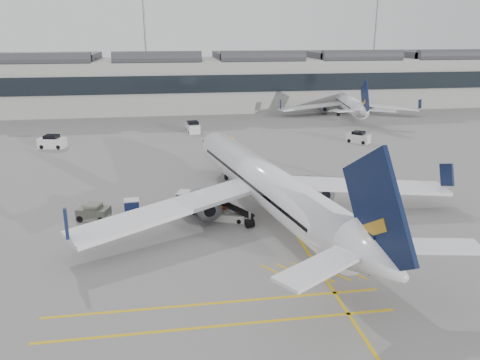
{
  "coord_description": "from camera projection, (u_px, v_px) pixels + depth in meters",
  "views": [
    {
      "loc": [
        -0.66,
        -36.47,
        16.88
      ],
      "look_at": [
        5.65,
        3.48,
        4.0
      ],
      "focal_mm": 35.0,
      "sensor_mm": 36.0,
      "label": 1
    }
  ],
  "objects": [
    {
      "name": "baggage_cart_c",
      "position": [
        132.0,
        207.0,
        44.77
      ],
      "size": [
        1.59,
        1.34,
        1.58
      ],
      "rotation": [
        0.0,
        0.0,
        0.07
      ],
      "color": "gray",
      "rests_on": "ground"
    },
    {
      "name": "pushback_tug",
      "position": [
        94.0,
        213.0,
        43.71
      ],
      "size": [
        3.2,
        2.46,
        1.58
      ],
      "rotation": [
        0.0,
        0.0,
        -0.3
      ],
      "color": "#525649",
      "rests_on": "ground"
    },
    {
      "name": "belt_loader",
      "position": [
        226.0,
        214.0,
        43.79
      ],
      "size": [
        4.6,
        2.89,
        1.83
      ],
      "rotation": [
        0.0,
        0.0,
        -0.4
      ],
      "color": "beige",
      "rests_on": "ground"
    },
    {
      "name": "apron_markings",
      "position": [
        270.0,
        195.0,
        50.45
      ],
      "size": [
        0.25,
        60.0,
        0.01
      ],
      "primitive_type": "cube",
      "color": "gold",
      "rests_on": "ground"
    },
    {
      "name": "baggage_cart_b",
      "position": [
        217.0,
        201.0,
        46.14
      ],
      "size": [
        1.89,
        1.65,
        1.75
      ],
      "rotation": [
        0.0,
        0.0,
        -0.19
      ],
      "color": "gray",
      "rests_on": "ground"
    },
    {
      "name": "airliner_far",
      "position": [
        347.0,
        103.0,
        98.51
      ],
      "size": [
        29.3,
        32.22,
        8.6
      ],
      "rotation": [
        0.0,
        0.0,
        -0.14
      ],
      "color": "white",
      "rests_on": "ground"
    },
    {
      "name": "safety_cone_engine",
      "position": [
        306.0,
        197.0,
        49.29
      ],
      "size": [
        0.35,
        0.35,
        0.49
      ],
      "primitive_type": "cone",
      "color": "#F24C0A",
      "rests_on": "ground"
    },
    {
      "name": "light_masts",
      "position": [
        159.0,
        42.0,
        115.85
      ],
      "size": [
        113.0,
        0.6,
        25.45
      ],
      "color": "slate",
      "rests_on": "ground"
    },
    {
      "name": "service_van_left",
      "position": [
        52.0,
        142.0,
        70.78
      ],
      "size": [
        4.19,
        2.73,
        1.98
      ],
      "rotation": [
        0.0,
        0.0,
        -0.22
      ],
      "color": "silver",
      "rests_on": "ground"
    },
    {
      "name": "service_van_right",
      "position": [
        358.0,
        138.0,
        74.13
      ],
      "size": [
        3.75,
        3.7,
        1.8
      ],
      "rotation": [
        0.0,
        0.0,
        -0.77
      ],
      "color": "silver",
      "rests_on": "ground"
    },
    {
      "name": "safety_cone_nose",
      "position": [
        247.0,
        168.0,
        59.62
      ],
      "size": [
        0.36,
        0.36,
        0.49
      ],
      "primitive_type": "cone",
      "color": "#F24C0A",
      "rests_on": "ground"
    },
    {
      "name": "baggage_cart_a",
      "position": [
        187.0,
        201.0,
        45.56
      ],
      "size": [
        2.37,
        2.17,
        2.03
      ],
      "rotation": [
        0.0,
        0.0,
        -0.36
      ],
      "color": "gray",
      "rests_on": "ground"
    },
    {
      "name": "baggage_cart_d",
      "position": [
        192.0,
        202.0,
        45.75
      ],
      "size": [
        1.74,
        1.43,
        1.83
      ],
      "rotation": [
        0.0,
        0.0,
        -0.0
      ],
      "color": "gray",
      "rests_on": "ground"
    },
    {
      "name": "ground",
      "position": [
        181.0,
        240.0,
        39.55
      ],
      "size": [
        220.0,
        220.0,
        0.0
      ],
      "primitive_type": "plane",
      "color": "gray",
      "rests_on": "ground"
    },
    {
      "name": "terminal",
      "position": [
        168.0,
        81.0,
        105.38
      ],
      "size": [
        200.0,
        20.45,
        12.4
      ],
      "color": "#9E9E99",
      "rests_on": "ground"
    },
    {
      "name": "service_van_mid",
      "position": [
        193.0,
        127.0,
        81.52
      ],
      "size": [
        2.37,
        4.06,
        1.98
      ],
      "rotation": [
        0.0,
        0.0,
        1.69
      ],
      "color": "silver",
      "rests_on": "ground"
    },
    {
      "name": "ramp_agent_b",
      "position": [
        223.0,
        206.0,
        44.8
      ],
      "size": [
        1.12,
        1.05,
        1.83
      ],
      "primitive_type": "imported",
      "rotation": [
        0.0,
        0.0,
        3.68
      ],
      "color": "#E5530C",
      "rests_on": "ground"
    },
    {
      "name": "ramp_agent_a",
      "position": [
        217.0,
        195.0,
        47.6
      ],
      "size": [
        0.77,
        0.85,
        1.94
      ],
      "primitive_type": "imported",
      "rotation": [
        0.0,
        0.0,
        0.99
      ],
      "color": "#E53E0C",
      "rests_on": "ground"
    },
    {
      "name": "airliner_main",
      "position": [
        268.0,
        185.0,
        43.73
      ],
      "size": [
        36.06,
        39.77,
        10.68
      ],
      "rotation": [
        0.0,
        0.0,
        0.2
      ],
      "color": "white",
      "rests_on": "ground"
    }
  ]
}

